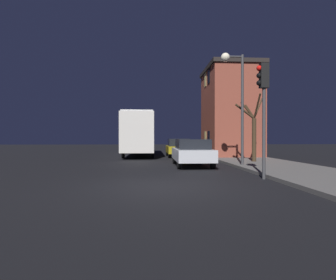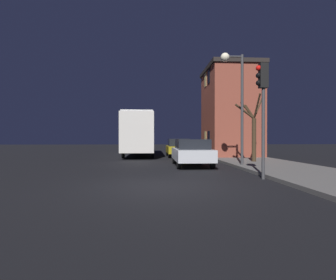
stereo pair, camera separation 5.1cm
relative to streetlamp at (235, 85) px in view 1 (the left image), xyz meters
name	(u,v)px [view 1 (the left image)]	position (x,y,z in m)	size (l,w,h in m)	color
ground_plane	(163,186)	(-3.93, -5.09, -4.27)	(120.00, 120.00, 0.00)	black
brick_building	(230,111)	(2.12, 7.63, -0.56)	(4.06, 5.35, 7.13)	brown
streetlamp	(235,85)	(0.00, 0.00, 0.00)	(1.20, 0.46, 5.77)	#38383A
traffic_light	(263,96)	(-0.21, -3.95, -1.23)	(0.43, 0.24, 4.24)	#38383A
bare_tree	(253,130)	(1.70, 1.81, -2.26)	(1.93, 1.47, 3.88)	#382819
bus	(140,132)	(-5.32, 10.28, -2.17)	(2.43, 11.00, 3.52)	beige
car_near_lane	(192,152)	(-2.11, 0.72, -3.51)	(1.85, 4.10, 1.45)	#B7BABF
car_mid_lane	(178,147)	(-2.09, 8.07, -3.50)	(1.86, 3.96, 1.48)	olive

